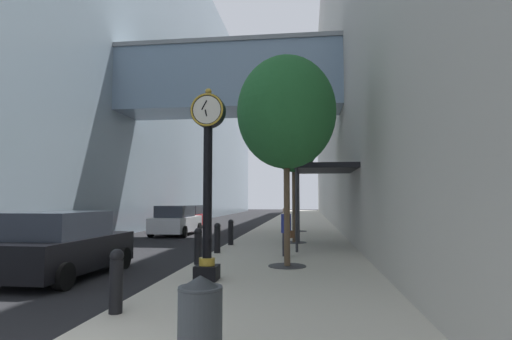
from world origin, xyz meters
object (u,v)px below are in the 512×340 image
(street_tree_mid_far, at_px, (297,142))
(pedestrian_walking, at_px, (286,230))
(bollard_fifth, at_px, (231,231))
(car_red_near, at_px, (190,217))
(street_clock, at_px, (208,173))
(bollard_fourth, at_px, (217,237))
(street_tree_near, at_px, (286,113))
(car_white_far, at_px, (176,221))
(street_tree_mid_near, at_px, (294,145))
(bollard_nearest, at_px, (116,279))
(trash_bin, at_px, (200,320))
(bollard_third, at_px, (198,245))
(car_black_mid, at_px, (64,246))

(street_tree_mid_far, bearing_deg, pedestrian_walking, -90.68)
(bollard_fifth, relative_size, car_red_near, 0.23)
(car_red_near, bearing_deg, street_clock, -72.55)
(bollard_fourth, bearing_deg, street_tree_near, -44.84)
(bollard_fifth, relative_size, car_white_far, 0.25)
(street_clock, relative_size, street_tree_near, 0.76)
(bollard_fifth, distance_m, street_tree_mid_near, 4.85)
(street_clock, bearing_deg, bollard_fourth, 99.75)
(car_red_near, bearing_deg, pedestrian_walking, -62.39)
(car_red_near, bearing_deg, bollard_fourth, -70.00)
(bollard_nearest, xyz_separation_m, bollard_fifth, (0.00, 10.54, 0.00))
(bollard_nearest, distance_m, trash_bin, 2.84)
(street_tree_near, height_order, car_white_far, street_tree_near)
(car_red_near, bearing_deg, street_tree_mid_far, -25.37)
(bollard_fourth, distance_m, car_white_far, 9.53)
(bollard_third, height_order, car_white_far, car_white_far)
(bollard_fourth, xyz_separation_m, street_tree_mid_near, (2.67, 3.90, 3.85))
(bollard_fourth, xyz_separation_m, car_red_near, (-5.15, 14.15, 0.10))
(street_tree_mid_far, relative_size, pedestrian_walking, 4.21)
(trash_bin, bearing_deg, street_tree_mid_near, 87.29)
(car_white_far, bearing_deg, bollard_third, -68.57)
(bollard_fifth, bearing_deg, car_white_far, 126.76)
(street_tree_near, relative_size, car_red_near, 1.34)
(street_tree_mid_far, relative_size, trash_bin, 6.71)
(bollard_fourth, xyz_separation_m, car_white_far, (-4.36, 8.47, 0.12))
(bollard_fourth, bearing_deg, car_white_far, 117.23)
(bollard_third, xyz_separation_m, bollard_fourth, (0.00, 2.63, 0.00))
(street_tree_mid_near, xyz_separation_m, car_white_far, (-7.03, 4.57, -3.73))
(street_clock, xyz_separation_m, bollard_third, (-0.84, 2.28, -2.01))
(bollard_nearest, relative_size, bollard_fourth, 1.00)
(bollard_fourth, relative_size, car_black_mid, 0.25)
(street_tree_near, bearing_deg, pedestrian_walking, 93.54)
(street_tree_near, relative_size, car_black_mid, 1.43)
(bollard_fourth, distance_m, street_tree_near, 5.45)
(bollard_third, bearing_deg, bollard_nearest, -90.00)
(street_tree_mid_far, relative_size, car_red_near, 1.52)
(pedestrian_walking, distance_m, car_red_near, 16.59)
(bollard_fifth, height_order, street_tree_mid_near, street_tree_mid_near)
(pedestrian_walking, xyz_separation_m, car_black_mid, (-5.74, -3.86, -0.18))
(bollard_fourth, bearing_deg, street_tree_mid_far, 75.68)
(street_clock, height_order, bollard_third, street_clock)
(bollard_fourth, relative_size, pedestrian_walking, 0.65)
(bollard_third, relative_size, car_black_mid, 0.25)
(bollard_fourth, height_order, car_white_far, car_white_far)
(trash_bin, bearing_deg, street_tree_mid_far, 88.16)
(street_tree_mid_near, height_order, pedestrian_walking, street_tree_mid_near)
(bollard_fifth, bearing_deg, bollard_third, -90.00)
(bollard_fourth, relative_size, street_tree_mid_far, 0.15)
(bollard_nearest, relative_size, car_black_mid, 0.25)
(street_tree_mid_far, bearing_deg, car_black_mid, -111.57)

